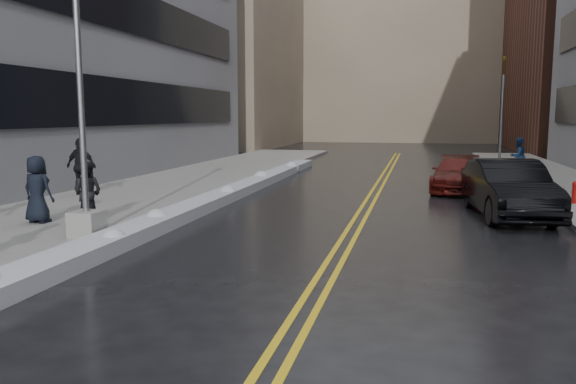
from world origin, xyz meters
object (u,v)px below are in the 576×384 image
Objects in this scene: car_maroon at (457,174)px; lamppost at (82,133)px; pedestrian_d at (81,166)px; traffic_signal at (502,107)px; pedestrian_c at (37,189)px; car_black at (508,189)px; fire_hydrant at (576,191)px; pedestrian_east at (518,156)px; pedestrian_b at (88,192)px.

lamppost is at bearing -122.07° from car_maroon.
lamppost reaches higher than pedestrian_d.
traffic_signal is 3.43× the size of pedestrian_c.
pedestrian_c is 0.35× the size of car_black.
car_black is at bearing -136.63° from fire_hydrant.
fire_hydrant is 16.01m from pedestrian_c.
car_black is (-1.87, -16.24, -2.57)m from traffic_signal.
pedestrian_d is 19.28m from pedestrian_east.
lamppost is 14.52m from car_maroon.
lamppost is 2.38m from pedestrian_b.
pedestrian_c is 0.87× the size of pedestrian_d.
car_black is (12.15, 4.50, -0.20)m from pedestrian_c.
fire_hydrant is 3.27m from car_black.
traffic_signal is 5.70m from pedestrian_east.
lamppost reaches higher than fire_hydrant.
pedestrian_east is 0.39× the size of car_maroon.
car_maroon is (-3.43, 3.35, 0.11)m from fire_hydrant.
traffic_signal is 1.19× the size of car_black.
pedestrian_b is at bearing -165.61° from car_black.
traffic_signal is 1.32× the size of car_maroon.
pedestrian_d is 0.40× the size of car_black.
car_maroon is at bearing -105.38° from traffic_signal.
pedestrian_c is at bearing -124.07° from traffic_signal.
pedestrian_b reaches higher than car_black.
pedestrian_d is at bearing -173.63° from fire_hydrant.
pedestrian_c is at bearing -155.12° from fire_hydrant.
car_black is at bearing -96.57° from traffic_signal.
pedestrian_d reaches higher than fire_hydrant.
pedestrian_d is (-16.44, -1.84, 0.60)m from fire_hydrant.
traffic_signal reaches higher than car_black.
fire_hydrant is at bearing -87.95° from traffic_signal.
pedestrian_c is 14.99m from car_maroon.
car_black is at bearing 45.50° from pedestrian_east.
pedestrian_c is at bearing 13.46° from pedestrian_east.
pedestrian_d reaches higher than pedestrian_b.
car_maroon is at bearing 51.98° from lamppost.
pedestrian_b is (-12.73, -20.48, -2.44)m from traffic_signal.
pedestrian_east is at bearing -130.26° from pedestrian_b.
pedestrian_b is (-0.93, 1.52, -1.58)m from lamppost.
pedestrian_c is at bearing 11.10° from pedestrian_b.
pedestrian_east is at bearing 72.82° from car_black.
pedestrian_d reaches higher than car_maroon.
pedestrian_east is 0.35× the size of car_black.
car_black is at bearing -73.29° from car_maroon.
lamppost is 4.36× the size of pedestrian_east.
pedestrian_b is at bearing -162.05° from pedestrian_c.
lamppost reaches higher than pedestrian_b.
pedestrian_d is (-4.14, 6.16, -1.38)m from lamppost.
pedestrian_b is 11.66m from car_black.
pedestrian_d is at bearing -135.18° from traffic_signal.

